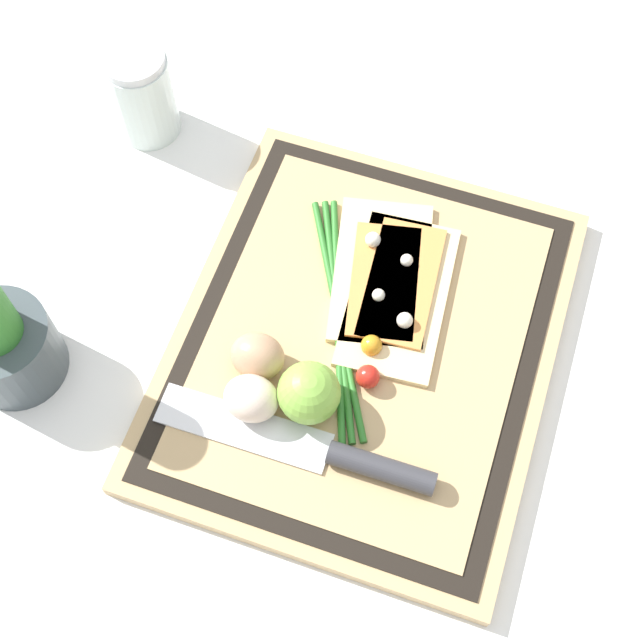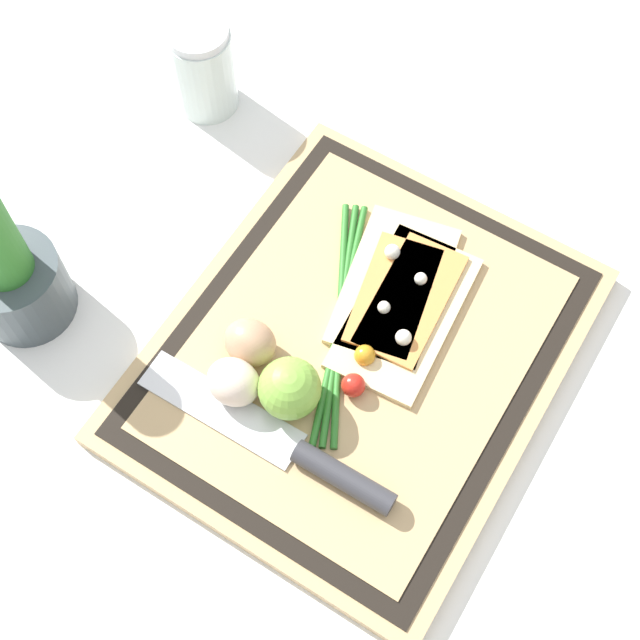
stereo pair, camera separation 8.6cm
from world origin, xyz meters
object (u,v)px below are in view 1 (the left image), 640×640
(knife, at_px, (340,456))
(lime, at_px, (309,393))
(pizza_slice_near, at_px, (399,293))
(sauce_jar, at_px, (143,98))
(egg_brown, at_px, (258,356))
(egg_pink, at_px, (251,398))
(cherry_tomato_red, at_px, (368,377))
(cherry_tomato_yellow, at_px, (371,345))
(pizza_slice_far, at_px, (381,273))

(knife, distance_m, lime, 0.06)
(pizza_slice_near, bearing_deg, sauce_jar, 68.83)
(egg_brown, relative_size, sauce_jar, 0.46)
(pizza_slice_near, bearing_deg, egg_pink, 148.75)
(lime, xyz_separation_m, cherry_tomato_red, (0.04, -0.04, -0.02))
(egg_pink, height_order, cherry_tomato_yellow, egg_pink)
(egg_pink, distance_m, sauce_jar, 0.37)
(knife, distance_m, egg_brown, 0.12)
(knife, distance_m, cherry_tomato_red, 0.08)
(lime, xyz_separation_m, cherry_tomato_yellow, (0.07, -0.04, -0.02))
(knife, bearing_deg, egg_pink, 77.09)
(cherry_tomato_red, bearing_deg, knife, 179.62)
(knife, height_order, egg_pink, egg_pink)
(egg_pink, xyz_separation_m, lime, (0.02, -0.05, 0.01))
(pizza_slice_near, xyz_separation_m, knife, (-0.18, 0.00, 0.00))
(cherry_tomato_red, bearing_deg, cherry_tomato_yellow, 11.39)
(cherry_tomato_red, xyz_separation_m, cherry_tomato_yellow, (0.03, 0.01, -0.00))
(knife, bearing_deg, pizza_slice_far, 6.25)
(knife, height_order, lime, lime)
(egg_pink, relative_size, cherry_tomato_red, 2.26)
(cherry_tomato_red, bearing_deg, lime, 131.86)
(egg_pink, distance_m, cherry_tomato_red, 0.11)
(lime, bearing_deg, egg_brown, 69.50)
(cherry_tomato_red, bearing_deg, pizza_slice_far, 10.87)
(pizza_slice_far, bearing_deg, cherry_tomato_red, -169.13)
(pizza_slice_near, xyz_separation_m, sauce_jar, (0.13, 0.33, 0.02))
(lime, bearing_deg, egg_pink, 111.82)
(pizza_slice_near, xyz_separation_m, cherry_tomato_red, (-0.10, 0.00, 0.01))
(knife, relative_size, lime, 4.50)
(pizza_slice_near, height_order, pizza_slice_far, same)
(pizza_slice_near, bearing_deg, cherry_tomato_yellow, 172.47)
(egg_brown, relative_size, cherry_tomato_red, 2.26)
(cherry_tomato_yellow, bearing_deg, pizza_slice_near, -7.53)
(sauce_jar, bearing_deg, knife, -133.21)
(lime, bearing_deg, pizza_slice_far, -8.33)
(egg_brown, bearing_deg, knife, -121.55)
(pizza_slice_near, distance_m, lime, 0.15)
(cherry_tomato_red, distance_m, cherry_tomato_yellow, 0.03)
(egg_brown, xyz_separation_m, cherry_tomato_red, (0.02, -0.10, -0.01))
(cherry_tomato_yellow, distance_m, sauce_jar, 0.38)
(egg_brown, height_order, cherry_tomato_red, egg_brown)
(egg_brown, distance_m, egg_pink, 0.04)
(pizza_slice_far, relative_size, sauce_jar, 1.62)
(cherry_tomato_yellow, bearing_deg, lime, 152.32)
(pizza_slice_far, distance_m, sauce_jar, 0.33)
(lime, bearing_deg, sauce_jar, 46.77)
(lime, bearing_deg, cherry_tomato_red, -48.14)
(pizza_slice_near, bearing_deg, egg_brown, 137.84)
(egg_pink, xyz_separation_m, cherry_tomato_red, (0.06, -0.09, -0.01))
(pizza_slice_far, xyz_separation_m, cherry_tomato_red, (-0.11, -0.02, 0.01))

